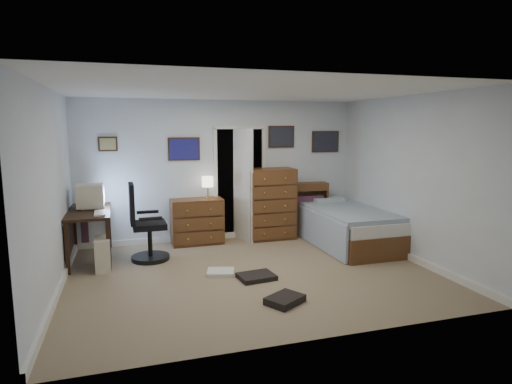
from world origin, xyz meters
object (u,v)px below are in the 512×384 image
(bed, at_px, (346,226))
(low_dresser, at_px, (197,221))
(tall_dresser, at_px, (270,204))
(computer_desk, at_px, (83,222))
(office_chair, at_px, (145,231))

(bed, bearing_deg, low_dresser, 161.08)
(tall_dresser, xyz_separation_m, bed, (1.13, -0.81, -0.31))
(computer_desk, bearing_deg, bed, -6.49)
(low_dresser, bearing_deg, tall_dresser, -2.10)
(office_chair, relative_size, bed, 0.56)
(tall_dresser, bearing_deg, computer_desk, -171.14)
(low_dresser, bearing_deg, office_chair, -142.35)
(computer_desk, bearing_deg, low_dresser, 12.65)
(computer_desk, relative_size, office_chair, 1.14)
(tall_dresser, bearing_deg, bed, -34.41)
(computer_desk, relative_size, low_dresser, 1.53)
(low_dresser, relative_size, tall_dresser, 0.69)
(office_chair, height_order, tall_dresser, tall_dresser)
(bed, bearing_deg, computer_desk, 174.67)
(bed, bearing_deg, tall_dresser, 144.21)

